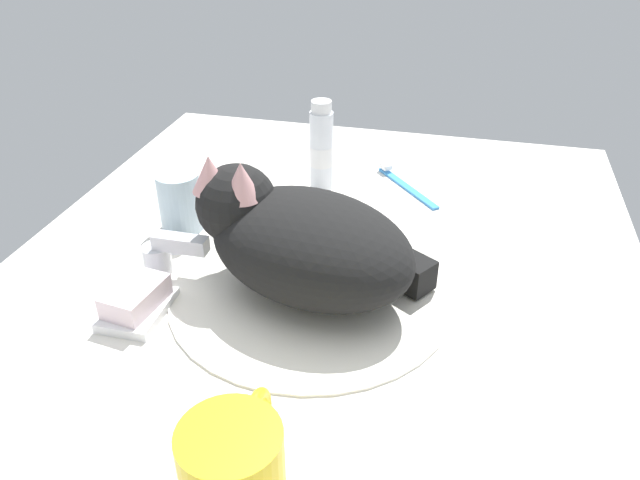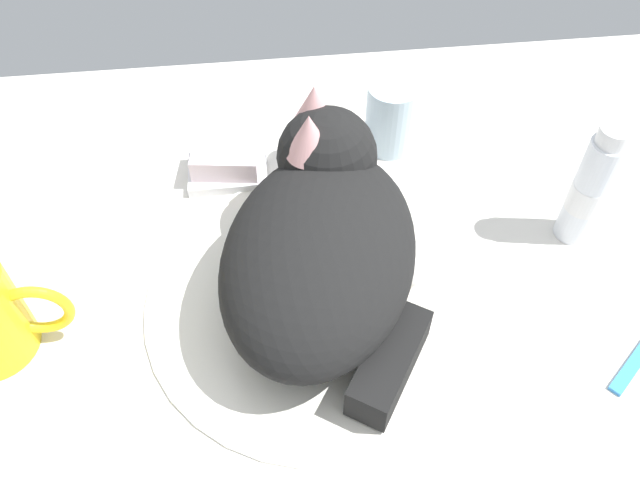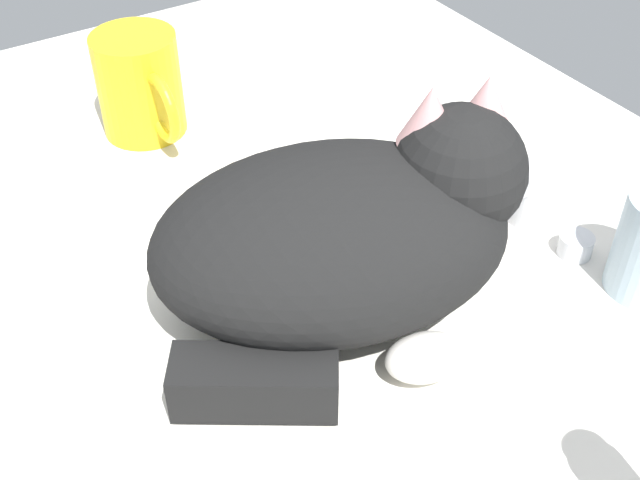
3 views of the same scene
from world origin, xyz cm
name	(u,v)px [view 1 (image 1 of 3)]	position (x,y,z in cm)	size (l,w,h in cm)	color
ground_plane	(311,303)	(0.00, 0.00, -1.50)	(110.00, 82.50, 3.00)	silver
sink_basin	(311,291)	(0.00, 0.00, 0.34)	(34.33, 34.33, 0.68)	white
faucet	(164,257)	(0.00, 19.23, 2.39)	(13.52, 8.83, 5.77)	silver
cat	(299,239)	(0.50, 1.55, 7.34)	(24.76, 30.70, 15.87)	black
coffee_mug	(235,475)	(-30.36, -1.83, 4.99)	(12.51, 8.01, 9.98)	yellow
rinse_cup	(180,201)	(11.00, 21.80, 4.25)	(6.01, 6.01, 8.49)	silver
soap_dish	(138,310)	(-8.58, 18.55, 0.60)	(9.00, 6.40, 1.20)	white
soap_bar	(135,296)	(-8.58, 18.55, 2.55)	(7.52, 4.87, 2.69)	silver
toothpaste_bottle	(321,149)	(27.94, 5.48, 6.78)	(3.72, 3.72, 14.52)	white
toothbrush	(404,183)	(31.72, -7.42, 0.51)	(12.95, 11.23, 1.60)	#388CD8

